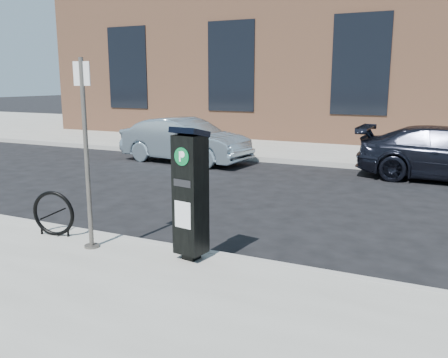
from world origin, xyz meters
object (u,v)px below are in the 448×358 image
Objects in this scene: sign_pole at (87,157)px; bike_rack at (53,214)px; car_silver at (185,140)px; parking_kiosk at (190,193)px.

sign_pole is 3.73× the size of bike_rack.
bike_rack is (-0.86, 0.17, -0.95)m from sign_pole.
bike_rack is at bearing -159.48° from car_silver.
parking_kiosk is 0.43× the size of car_silver.
parking_kiosk is 8.47m from car_silver.
bike_rack is 7.60m from car_silver.
sign_pole is at bearing -153.88° from car_silver.
parking_kiosk is at bearing -9.49° from bike_rack.
sign_pole is at bearing -162.04° from parking_kiosk.
sign_pole reaches higher than bike_rack.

